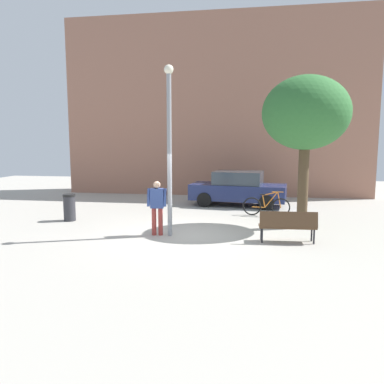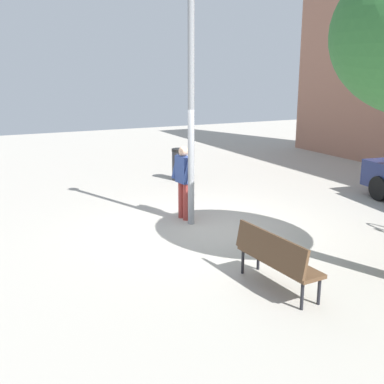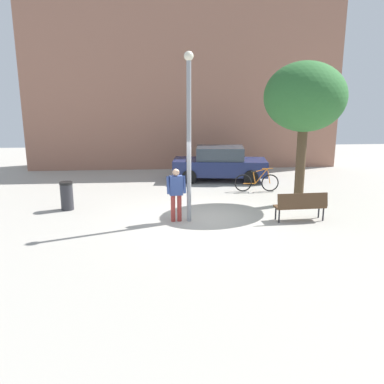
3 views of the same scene
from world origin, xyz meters
TOP-DOWN VIEW (x-y plane):
  - ground_plane at (0.00, 0.00)m, footprint 36.00×36.00m
  - building_facade at (0.00, 9.69)m, footprint 16.25×2.00m
  - lamppost at (-0.43, -0.18)m, footprint 0.28×0.28m
  - person_by_lamppost at (-0.83, -0.17)m, footprint 0.61×0.33m
  - park_bench at (3.06, -0.45)m, footprint 1.62×0.56m
  - plaza_tree at (3.70, 1.61)m, footprint 2.81×2.81m
  - bicycle_orange at (2.60, 3.48)m, footprint 1.81×0.17m
  - parked_car_navy at (1.40, 5.72)m, footprint 4.38×2.23m
  - trash_bin at (-4.51, 1.40)m, footprint 0.44×0.44m

SIDE VIEW (x-z plane):
  - ground_plane at x=0.00m, z-range 0.00..0.00m
  - bicycle_orange at x=2.60m, z-range -0.10..0.87m
  - trash_bin at x=-4.51m, z-range 0.00..0.98m
  - park_bench at x=3.06m, z-range 0.08..1.01m
  - parked_car_navy at x=1.40m, z-range 0.00..1.55m
  - person_by_lamppost at x=-0.83m, z-range 0.13..1.80m
  - lamppost at x=-0.43m, z-range 0.35..5.43m
  - plaza_tree at x=3.70m, z-range 1.26..6.24m
  - building_facade at x=0.00m, z-range 0.00..9.47m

